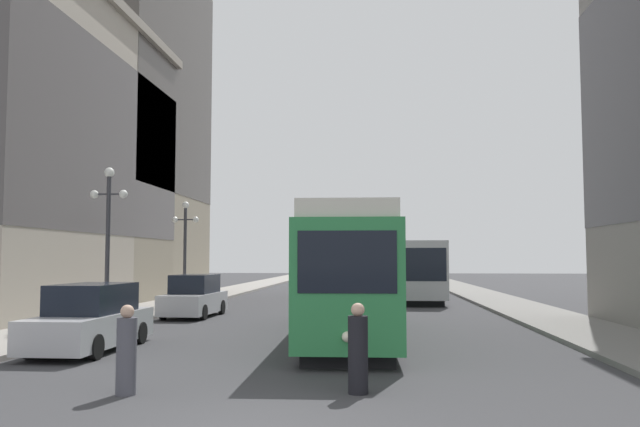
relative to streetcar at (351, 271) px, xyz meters
The scene contains 11 objects.
sidewalk_left 30.64m from the streetcar, 109.07° to the left, with size 3.33×120.00×0.15m, color gray.
sidewalk_right 30.03m from the streetcar, 74.65° to the left, with size 3.33×120.00×0.15m, color gray.
streetcar is the anchor object (origin of this frame).
transit_bus 19.04m from the streetcar, 79.69° to the left, with size 2.78×12.62×3.45m.
parked_car_left_near 7.96m from the streetcar, 153.25° to the right, with size 1.91×4.90×1.82m.
parked_car_left_mid 9.72m from the streetcar, 136.74° to the left, with size 2.00×4.52×1.82m.
pedestrian_crossing_near 8.60m from the streetcar, 87.20° to the right, with size 0.38×0.38×1.68m.
pedestrian_crossing_far 9.85m from the streetcar, 113.36° to the right, with size 0.37×0.37×1.66m.
lamp_post_left_near 9.29m from the streetcar, 168.16° to the left, with size 1.41×0.36×5.70m.
lamp_post_left_far 14.60m from the streetcar, 127.92° to the left, with size 1.41×0.36×5.30m.
building_left_midblock 29.01m from the streetcar, 133.47° to the left, with size 13.75×15.94×27.00m.
Camera 1 is at (1.73, -9.46, 2.52)m, focal length 35.73 mm.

